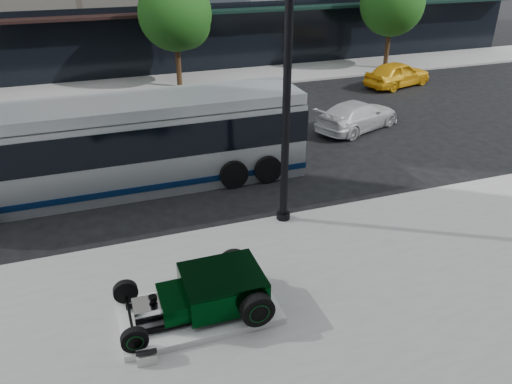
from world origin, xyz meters
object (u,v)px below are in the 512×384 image
object	(u,v)px
white_sedan	(358,116)
yellow_taxi	(398,74)
transit_bus	(121,145)
hot_rod	(213,290)
lamppost	(286,109)

from	to	relation	value
white_sedan	yellow_taxi	bearing A→B (deg)	-67.87
transit_bus	white_sedan	xyz separation A→B (m)	(10.08, 2.30, -0.87)
white_sedan	yellow_taxi	distance (m)	7.73
transit_bus	white_sedan	world-z (taller)	transit_bus
transit_bus	yellow_taxi	xyz separation A→B (m)	(15.63, 7.67, -0.79)
hot_rod	yellow_taxi	distance (m)	20.78
hot_rod	lamppost	world-z (taller)	lamppost
hot_rod	transit_bus	xyz separation A→B (m)	(-1.11, 7.20, 0.79)
hot_rod	lamppost	bearing A→B (deg)	47.46
yellow_taxi	transit_bus	bearing A→B (deg)	100.50
lamppost	white_sedan	xyz separation A→B (m)	(5.99, 6.25, -2.83)
hot_rod	transit_bus	size ratio (longest dim) A/B	0.27
yellow_taxi	white_sedan	bearing A→B (deg)	118.38
hot_rod	yellow_taxi	world-z (taller)	yellow_taxi
lamppost	yellow_taxi	xyz separation A→B (m)	(11.55, 11.62, -2.76)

